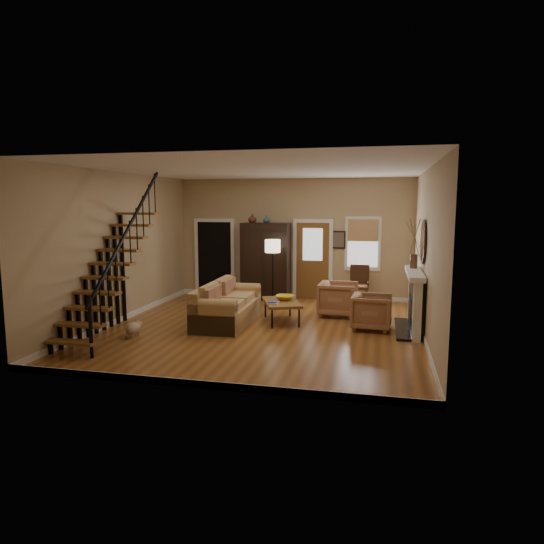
% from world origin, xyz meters
% --- Properties ---
extents(room, '(7.00, 7.33, 3.30)m').
position_xyz_m(room, '(-0.41, 1.76, 1.51)').
color(room, brown).
rests_on(room, ground).
extents(staircase, '(0.94, 2.80, 3.20)m').
position_xyz_m(staircase, '(-2.78, -1.30, 1.60)').
color(staircase, brown).
rests_on(staircase, ground).
extents(fireplace, '(0.33, 1.95, 2.30)m').
position_xyz_m(fireplace, '(3.13, 0.50, 0.74)').
color(fireplace, black).
rests_on(fireplace, ground).
extents(armoire, '(1.30, 0.60, 2.10)m').
position_xyz_m(armoire, '(-0.70, 3.15, 1.05)').
color(armoire, black).
rests_on(armoire, ground).
extents(vase_a, '(0.24, 0.24, 0.25)m').
position_xyz_m(vase_a, '(-1.05, 3.05, 2.22)').
color(vase_a, '#4C2619').
rests_on(vase_a, armoire).
extents(vase_b, '(0.20, 0.20, 0.21)m').
position_xyz_m(vase_b, '(-0.65, 3.05, 2.21)').
color(vase_b, '#334C60').
rests_on(vase_b, armoire).
extents(sofa, '(1.03, 2.30, 0.85)m').
position_xyz_m(sofa, '(-0.86, 0.21, 0.42)').
color(sofa, '#A9824C').
rests_on(sofa, ground).
extents(coffee_table, '(1.12, 1.42, 0.48)m').
position_xyz_m(coffee_table, '(0.27, 0.62, 0.24)').
color(coffee_table, brown).
rests_on(coffee_table, ground).
extents(bowl, '(0.42, 0.42, 0.10)m').
position_xyz_m(bowl, '(0.32, 0.77, 0.53)').
color(bowl, gold).
rests_on(bowl, coffee_table).
extents(books, '(0.23, 0.31, 0.06)m').
position_xyz_m(books, '(0.15, 0.32, 0.50)').
color(books, beige).
rests_on(books, coffee_table).
extents(armchair_left, '(0.85, 0.83, 0.74)m').
position_xyz_m(armchair_left, '(2.24, 0.42, 0.37)').
color(armchair_left, brown).
rests_on(armchair_left, ground).
extents(armchair_right, '(0.91, 0.89, 0.80)m').
position_xyz_m(armchair_right, '(1.44, 1.52, 0.40)').
color(armchair_right, brown).
rests_on(armchair_right, ground).
extents(floor_lamp, '(0.48, 0.48, 1.71)m').
position_xyz_m(floor_lamp, '(-0.31, 2.28, 0.86)').
color(floor_lamp, black).
rests_on(floor_lamp, ground).
extents(side_chair, '(0.54, 0.54, 1.02)m').
position_xyz_m(side_chair, '(1.85, 2.95, 0.51)').
color(side_chair, '#3A2212').
rests_on(side_chair, ground).
extents(dog, '(0.26, 0.43, 0.31)m').
position_xyz_m(dog, '(-2.32, -1.26, 0.16)').
color(dog, tan).
rests_on(dog, ground).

